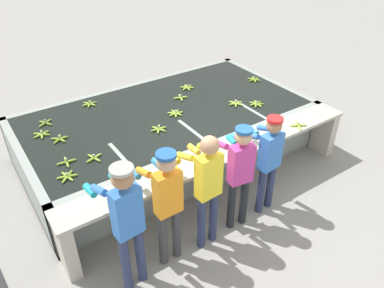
% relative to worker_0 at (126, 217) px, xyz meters
% --- Properties ---
extents(ground_plane, '(80.00, 80.00, 0.00)m').
position_rel_worker_0_xyz_m(ground_plane, '(1.78, 0.38, -1.08)').
color(ground_plane, gray).
rests_on(ground_plane, ground).
extents(wash_tank, '(4.93, 2.68, 0.87)m').
position_rel_worker_0_xyz_m(wash_tank, '(1.78, 2.16, -0.65)').
color(wash_tank, gray).
rests_on(wash_tank, ground).
extents(work_ledge, '(4.93, 0.45, 0.87)m').
position_rel_worker_0_xyz_m(work_ledge, '(1.78, 0.60, -0.45)').
color(work_ledge, '#B7B2A3').
rests_on(work_ledge, ground).
extents(worker_0, '(0.45, 0.74, 1.76)m').
position_rel_worker_0_xyz_m(worker_0, '(0.00, 0.00, 0.00)').
color(worker_0, navy).
rests_on(worker_0, ground).
extents(worker_1, '(0.41, 0.72, 1.67)m').
position_rel_worker_0_xyz_m(worker_1, '(0.55, 0.09, -0.07)').
color(worker_1, '#38383D').
rests_on(worker_1, ground).
extents(worker_2, '(0.43, 0.72, 1.70)m').
position_rel_worker_0_xyz_m(worker_2, '(1.10, 0.04, -0.06)').
color(worker_2, navy).
rests_on(worker_2, ground).
extents(worker_3, '(0.47, 0.73, 1.60)m').
position_rel_worker_0_xyz_m(worker_3, '(1.66, 0.08, -0.11)').
color(worker_3, '#1E2328').
rests_on(worker_3, ground).
extents(worker_4, '(0.44, 0.72, 1.56)m').
position_rel_worker_0_xyz_m(worker_4, '(2.20, 0.10, -0.14)').
color(worker_4, navy).
rests_on(worker_4, ground).
extents(banana_bunch_floating_0, '(0.28, 0.28, 0.08)m').
position_rel_worker_0_xyz_m(banana_bunch_floating_0, '(-0.22, 2.56, -0.20)').
color(banana_bunch_floating_0, '#8CB738').
rests_on(banana_bunch_floating_0, wash_tank).
extents(banana_bunch_floating_1, '(0.28, 0.27, 0.08)m').
position_rel_worker_0_xyz_m(banana_bunch_floating_1, '(1.36, 1.67, -0.20)').
color(banana_bunch_floating_1, '#8CB738').
rests_on(banana_bunch_floating_1, wash_tank).
extents(banana_bunch_floating_2, '(0.28, 0.27, 0.08)m').
position_rel_worker_0_xyz_m(banana_bunch_floating_2, '(2.94, 1.67, -0.20)').
color(banana_bunch_floating_2, '#9EC642').
rests_on(banana_bunch_floating_2, wash_tank).
extents(banana_bunch_floating_3, '(0.28, 0.27, 0.08)m').
position_rel_worker_0_xyz_m(banana_bunch_floating_3, '(3.23, 1.44, -0.20)').
color(banana_bunch_floating_3, '#7FAD33').
rests_on(banana_bunch_floating_3, wash_tank).
extents(banana_bunch_floating_4, '(0.28, 0.28, 0.08)m').
position_rel_worker_0_xyz_m(banana_bunch_floating_4, '(2.25, 2.41, -0.19)').
color(banana_bunch_floating_4, '#9EC642').
rests_on(banana_bunch_floating_4, wash_tank).
extents(banana_bunch_floating_5, '(0.28, 0.28, 0.08)m').
position_rel_worker_0_xyz_m(banana_bunch_floating_5, '(-0.24, 1.30, -0.20)').
color(banana_bunch_floating_5, '#7FAD33').
rests_on(banana_bunch_floating_5, wash_tank).
extents(banana_bunch_floating_6, '(0.28, 0.26, 0.08)m').
position_rel_worker_0_xyz_m(banana_bunch_floating_6, '(3.91, 2.27, -0.20)').
color(banana_bunch_floating_6, '#7FAD33').
rests_on(banana_bunch_floating_6, wash_tank).
extents(banana_bunch_floating_7, '(0.26, 0.28, 0.08)m').
position_rel_worker_0_xyz_m(banana_bunch_floating_7, '(-0.03, 2.27, -0.20)').
color(banana_bunch_floating_7, '#7FAD33').
rests_on(banana_bunch_floating_7, wash_tank).
extents(banana_bunch_floating_8, '(0.26, 0.26, 0.08)m').
position_rel_worker_0_xyz_m(banana_bunch_floating_8, '(-0.07, 2.88, -0.19)').
color(banana_bunch_floating_8, '#75A333').
rests_on(banana_bunch_floating_8, wash_tank).
extents(banana_bunch_floating_9, '(0.28, 0.26, 0.08)m').
position_rel_worker_0_xyz_m(banana_bunch_floating_9, '(0.77, 3.11, -0.20)').
color(banana_bunch_floating_9, '#8CB738').
rests_on(banana_bunch_floating_9, wash_tank).
extents(banana_bunch_floating_10, '(0.28, 0.28, 0.08)m').
position_rel_worker_0_xyz_m(banana_bunch_floating_10, '(1.85, 1.96, -0.20)').
color(banana_bunch_floating_10, '#93BC3D').
rests_on(banana_bunch_floating_10, wash_tank).
extents(banana_bunch_floating_11, '(0.28, 0.28, 0.08)m').
position_rel_worker_0_xyz_m(banana_bunch_floating_11, '(2.59, 2.71, -0.20)').
color(banana_bunch_floating_11, '#9EC642').
rests_on(banana_bunch_floating_11, wash_tank).
extents(banana_bunch_floating_12, '(0.28, 0.28, 0.08)m').
position_rel_worker_0_xyz_m(banana_bunch_floating_12, '(-0.14, 1.63, -0.19)').
color(banana_bunch_floating_12, '#7FAD33').
rests_on(banana_bunch_floating_12, wash_tank).
extents(banana_bunch_floating_13, '(0.28, 0.28, 0.08)m').
position_rel_worker_0_xyz_m(banana_bunch_floating_13, '(0.21, 1.50, -0.19)').
color(banana_bunch_floating_13, '#8CB738').
rests_on(banana_bunch_floating_13, wash_tank).
extents(banana_bunch_ledge_0, '(0.26, 0.26, 0.08)m').
position_rel_worker_0_xyz_m(banana_bunch_ledge_0, '(3.26, 0.50, -0.19)').
color(banana_bunch_ledge_0, '#93BC3D').
rests_on(banana_bunch_ledge_0, work_ledge).
extents(banana_bunch_ledge_1, '(0.27, 0.27, 0.08)m').
position_rel_worker_0_xyz_m(banana_bunch_ledge_1, '(2.01, 0.61, -0.19)').
color(banana_bunch_ledge_1, '#75A333').
rests_on(banana_bunch_ledge_1, work_ledge).
extents(knife_0, '(0.28, 0.26, 0.02)m').
position_rel_worker_0_xyz_m(knife_0, '(2.87, 0.72, -0.20)').
color(knife_0, silver).
rests_on(knife_0, work_ledge).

